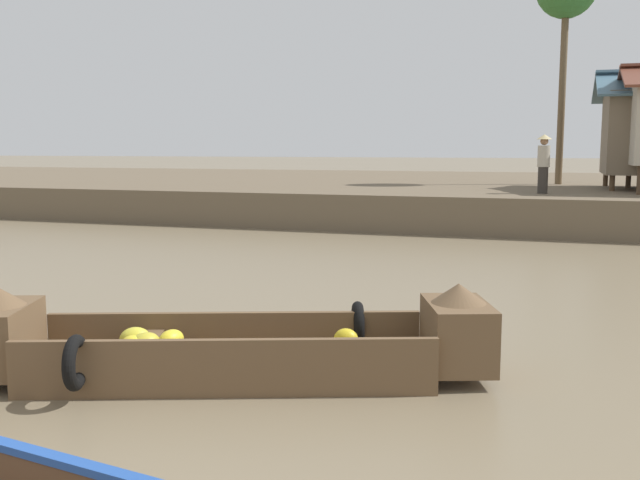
{
  "coord_description": "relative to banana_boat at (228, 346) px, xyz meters",
  "views": [
    {
      "loc": [
        3.83,
        -1.66,
        2.34
      ],
      "look_at": [
        0.87,
        7.33,
        1.1
      ],
      "focal_mm": 39.85,
      "sensor_mm": 36.0,
      "label": 1
    }
  ],
  "objects": [
    {
      "name": "ground_plane",
      "position": [
        -0.76,
        5.31,
        -0.34
      ],
      "size": [
        300.0,
        300.0,
        0.0
      ],
      "primitive_type": "plane",
      "color": "#7A6B51"
    },
    {
      "name": "vendor_person",
      "position": [
        2.78,
        14.71,
        1.63
      ],
      "size": [
        0.44,
        0.44,
        1.66
      ],
      "color": "#332D28",
      "rests_on": "riverbank_strip"
    },
    {
      "name": "banana_boat",
      "position": [
        0.0,
        0.0,
        0.0
      ],
      "size": [
        5.28,
        2.73,
        0.97
      ],
      "color": "brown",
      "rests_on": "ground"
    },
    {
      "name": "riverbank_strip",
      "position": [
        -0.76,
        22.37,
        0.18
      ],
      "size": [
        160.0,
        20.0,
        1.04
      ],
      "primitive_type": "cube",
      "color": "brown",
      "rests_on": "ground"
    }
  ]
}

